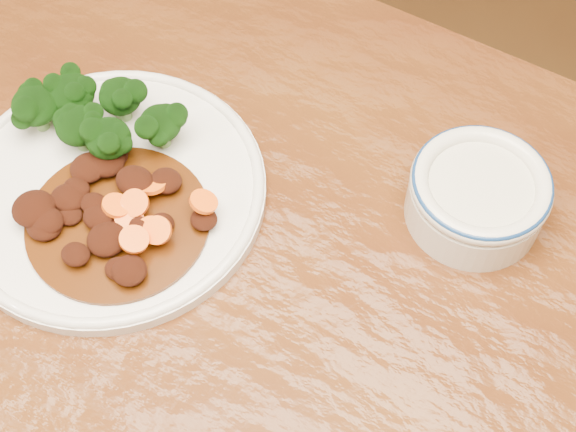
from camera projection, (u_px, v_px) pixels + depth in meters
The scene contains 5 objects.
dining_table at pixel (254, 402), 0.74m from camera, with size 1.51×0.92×0.75m.
dinner_plate at pixel (110, 189), 0.76m from camera, with size 0.30×0.30×0.02m.
broccoli_florets at pixel (92, 114), 0.77m from camera, with size 0.16×0.10×0.05m.
mince_stew at pixel (106, 211), 0.73m from camera, with size 0.17×0.17×0.03m.
dip_bowl at pixel (478, 195), 0.73m from camera, with size 0.13×0.13×0.06m.
Camera 1 is at (0.16, -0.20, 1.39)m, focal length 50.00 mm.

